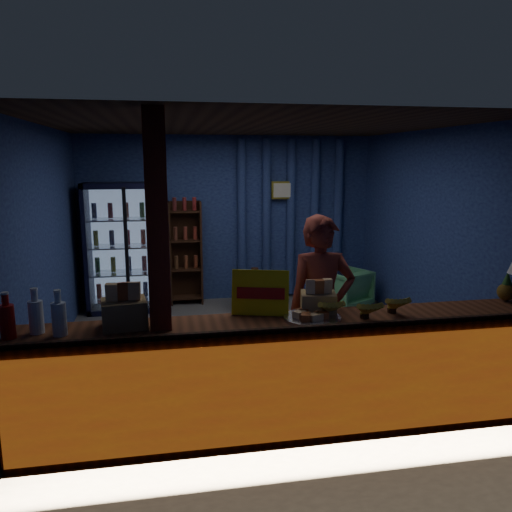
{
  "coord_description": "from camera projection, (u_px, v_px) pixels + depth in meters",
  "views": [
    {
      "loc": [
        -0.99,
        -5.64,
        2.22
      ],
      "look_at": [
        0.0,
        -0.2,
        1.15
      ],
      "focal_mm": 35.0,
      "sensor_mm": 36.0,
      "label": 1
    }
  ],
  "objects": [
    {
      "name": "ground",
      "position": [
        253.0,
        346.0,
        6.04
      ],
      "size": [
        4.6,
        4.6,
        0.0
      ],
      "primitive_type": "plane",
      "color": "#515154",
      "rests_on": "ground"
    },
    {
      "name": "room_walls",
      "position": [
        253.0,
        218.0,
        5.74
      ],
      "size": [
        4.6,
        4.6,
        4.6
      ],
      "color": "navy",
      "rests_on": "ground"
    },
    {
      "name": "counter",
      "position": [
        293.0,
        375.0,
        4.11
      ],
      "size": [
        4.4,
        0.57,
        0.99
      ],
      "color": "brown",
      "rests_on": "ground"
    },
    {
      "name": "support_post",
      "position": [
        160.0,
        284.0,
        3.78
      ],
      "size": [
        0.16,
        0.16,
        2.6
      ],
      "primitive_type": "cube",
      "color": "maroon",
      "rests_on": "ground"
    },
    {
      "name": "beverage_cooler",
      "position": [
        128.0,
        248.0,
        7.44
      ],
      "size": [
        1.2,
        0.62,
        1.9
      ],
      "color": "black",
      "rests_on": "ground"
    },
    {
      "name": "bottle_shelf",
      "position": [
        186.0,
        253.0,
        7.76
      ],
      "size": [
        0.5,
        0.28,
        1.6
      ],
      "color": "#391C12",
      "rests_on": "ground"
    },
    {
      "name": "curtain_folds",
      "position": [
        291.0,
        218.0,
        8.04
      ],
      "size": [
        1.74,
        0.14,
        2.5
      ],
      "color": "navy",
      "rests_on": "room_walls"
    },
    {
      "name": "framed_picture",
      "position": [
        283.0,
        190.0,
        7.88
      ],
      "size": [
        0.36,
        0.04,
        0.28
      ],
      "color": "gold",
      "rests_on": "room_walls"
    },
    {
      "name": "shopkeeper",
      "position": [
        321.0,
        309.0,
        4.61
      ],
      "size": [
        0.63,
        0.42,
        1.74
      ],
      "primitive_type": "imported",
      "rotation": [
        0.0,
        0.0,
        -0.0
      ],
      "color": "maroon",
      "rests_on": "ground"
    },
    {
      "name": "green_chair",
      "position": [
        346.0,
        288.0,
        7.65
      ],
      "size": [
        0.83,
        0.84,
        0.58
      ],
      "primitive_type": "imported",
      "rotation": [
        0.0,
        0.0,
        3.57
      ],
      "color": "#55AA6C",
      "rests_on": "ground"
    },
    {
      "name": "side_table",
      "position": [
        255.0,
        292.0,
        7.49
      ],
      "size": [
        0.62,
        0.48,
        0.64
      ],
      "color": "#391C12",
      "rests_on": "ground"
    },
    {
      "name": "yellow_sign",
      "position": [
        260.0,
        293.0,
        4.13
      ],
      "size": [
        0.48,
        0.22,
        0.38
      ],
      "color": "yellow",
      "rests_on": "counter"
    },
    {
      "name": "soda_bottles",
      "position": [
        22.0,
        317.0,
        3.65
      ],
      "size": [
        0.64,
        0.19,
        0.35
      ],
      "color": "#A9110B",
      "rests_on": "counter"
    },
    {
      "name": "snack_box_left",
      "position": [
        124.0,
        311.0,
        3.84
      ],
      "size": [
        0.37,
        0.32,
        0.35
      ],
      "color": "#A88251",
      "rests_on": "counter"
    },
    {
      "name": "snack_box_centre",
      "position": [
        318.0,
        302.0,
        4.17
      ],
      "size": [
        0.33,
        0.29,
        0.3
      ],
      "color": "#A88251",
      "rests_on": "counter"
    },
    {
      "name": "pastry_tray",
      "position": [
        312.0,
        316.0,
        4.04
      ],
      "size": [
        0.47,
        0.47,
        0.08
      ],
      "color": "silver",
      "rests_on": "counter"
    },
    {
      "name": "banana_bunches",
      "position": [
        364.0,
        307.0,
        4.09
      ],
      "size": [
        0.83,
        0.31,
        0.18
      ],
      "color": "gold",
      "rests_on": "counter"
    },
    {
      "name": "pineapple",
      "position": [
        506.0,
        289.0,
        4.54
      ],
      "size": [
        0.16,
        0.16,
        0.28
      ],
      "color": "olive",
      "rests_on": "counter"
    }
  ]
}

